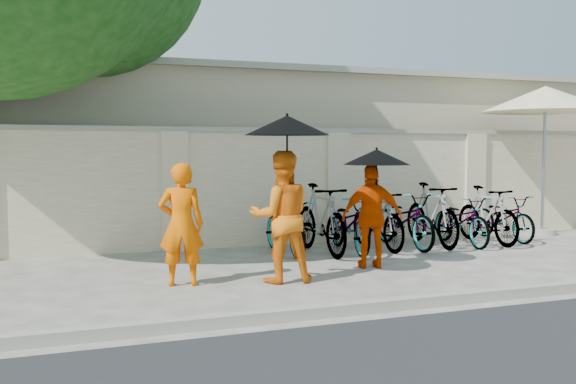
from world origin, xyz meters
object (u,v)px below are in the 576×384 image
object	(u,v)px
monk_center	(281,217)
patio_umbrella	(545,101)
monk_left	(181,224)
monk_right	(372,216)

from	to	relation	value
monk_center	patio_umbrella	xyz separation A→B (m)	(6.39, 2.41, 1.80)
patio_umbrella	monk_center	bearing A→B (deg)	-159.33
monk_left	monk_center	world-z (taller)	monk_center
monk_left	patio_umbrella	distance (m)	8.17
monk_right	monk_left	bearing A→B (deg)	19.47
patio_umbrella	monk_left	bearing A→B (deg)	-164.06
monk_center	monk_right	world-z (taller)	monk_center
monk_center	patio_umbrella	bearing A→B (deg)	-151.91
monk_center	monk_right	bearing A→B (deg)	-156.21
monk_right	monk_center	bearing A→B (deg)	31.22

